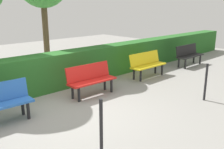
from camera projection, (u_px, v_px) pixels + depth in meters
ground_plane at (67, 112)px, 5.97m from camera, size 23.37×23.37×0.00m
bench_black at (189, 54)px, 10.50m from camera, size 1.50×0.47×0.86m
bench_yellow at (147, 63)px, 8.82m from camera, size 1.49×0.48×0.86m
bench_red at (91, 78)px, 7.04m from camera, size 1.45×0.51×0.86m
hedge_row at (66, 69)px, 7.86m from camera, size 19.37×0.68×1.08m
railing_post_mid at (206, 82)px, 6.61m from camera, size 0.06×0.06×1.00m
railing_post_far at (101, 127)px, 4.18m from camera, size 0.06×0.06×1.00m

